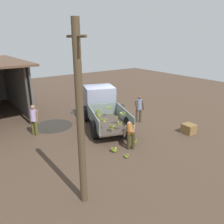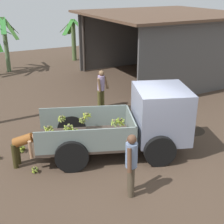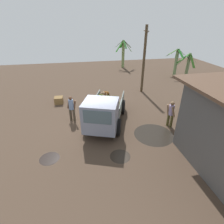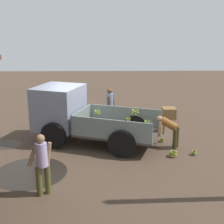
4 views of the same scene
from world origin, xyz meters
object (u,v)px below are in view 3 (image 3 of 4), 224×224
at_px(cargo_truck, 103,114).
at_px(person_bystander_near_shed, 171,113).
at_px(person_foreground_visitor, 72,107).
at_px(banana_bunch_on_ground_3, 100,103).
at_px(banana_bunch_on_ground_1, 119,102).
at_px(wooden_crate_0, 59,100).
at_px(person_worker_loading, 106,95).
at_px(banana_bunch_on_ground_2, 114,98).
at_px(banana_bunch_on_ground_0, 118,101).
at_px(utility_pole, 144,60).

distance_m(cargo_truck, person_bystander_near_shed, 3.96).
distance_m(person_foreground_visitor, banana_bunch_on_ground_3, 2.91).
bearing_deg(banana_bunch_on_ground_1, wooden_crate_0, -99.95).
xyz_separation_m(cargo_truck, wooden_crate_0, (-4.29, -2.77, -0.84)).
relative_size(person_worker_loading, banana_bunch_on_ground_2, 5.12).
xyz_separation_m(banana_bunch_on_ground_0, banana_bunch_on_ground_3, (0.13, -1.37, -0.03)).
relative_size(utility_pole, person_worker_loading, 4.86).
bearing_deg(utility_pole, banana_bunch_on_ground_1, -52.01).
height_order(banana_bunch_on_ground_3, wooden_crate_0, wooden_crate_0).
bearing_deg(person_foreground_visitor, person_worker_loading, -25.87).
xyz_separation_m(person_bystander_near_shed, wooden_crate_0, (-4.60, -6.71, -0.66)).
bearing_deg(banana_bunch_on_ground_1, person_foreground_visitor, -59.72).
bearing_deg(banana_bunch_on_ground_2, person_foreground_visitor, -49.32).
bearing_deg(banana_bunch_on_ground_3, person_foreground_visitor, -46.10).
xyz_separation_m(utility_pole, banana_bunch_on_ground_0, (1.92, -2.58, -2.59)).
relative_size(cargo_truck, wooden_crate_0, 7.90).
xyz_separation_m(utility_pole, wooden_crate_0, (1.19, -7.02, -2.46)).
height_order(banana_bunch_on_ground_1, wooden_crate_0, wooden_crate_0).
height_order(banana_bunch_on_ground_0, banana_bunch_on_ground_1, banana_bunch_on_ground_0).
bearing_deg(utility_pole, person_bystander_near_shed, -3.01).
relative_size(person_bystander_near_shed, wooden_crate_0, 2.67).
bearing_deg(cargo_truck, utility_pole, 161.89).
bearing_deg(banana_bunch_on_ground_0, banana_bunch_on_ground_3, -84.76).
bearing_deg(banana_bunch_on_ground_1, utility_pole, 127.99).
distance_m(utility_pole, person_foreground_visitor, 7.39).
distance_m(person_worker_loading, banana_bunch_on_ground_2, 1.20).
bearing_deg(utility_pole, banana_bunch_on_ground_2, -66.36).
bearing_deg(banana_bunch_on_ground_0, person_worker_loading, -92.30).
bearing_deg(wooden_crate_0, person_foreground_visitor, 20.68).
distance_m(person_foreground_visitor, person_worker_loading, 3.26).
xyz_separation_m(banana_bunch_on_ground_1, banana_bunch_on_ground_2, (-0.79, -0.18, 0.02)).
xyz_separation_m(person_bystander_near_shed, banana_bunch_on_ground_2, (-4.60, -2.41, -0.81)).
xyz_separation_m(person_foreground_visitor, banana_bunch_on_ground_0, (-2.06, 3.38, -0.80)).
bearing_deg(cargo_truck, person_bystander_near_shed, 105.20).
bearing_deg(person_worker_loading, banana_bunch_on_ground_3, -38.43).
height_order(cargo_truck, person_bystander_near_shed, cargo_truck).
bearing_deg(banana_bunch_on_ground_0, utility_pole, 126.60).
height_order(person_foreground_visitor, person_bystander_near_shed, person_foreground_visitor).
bearing_deg(banana_bunch_on_ground_3, utility_pole, 117.36).
distance_m(banana_bunch_on_ground_1, banana_bunch_on_ground_3, 1.42).
relative_size(utility_pole, person_bystander_near_shed, 3.26).
relative_size(person_worker_loading, banana_bunch_on_ground_1, 5.86).
xyz_separation_m(cargo_truck, banana_bunch_on_ground_1, (-3.50, 1.71, -1.01)).
distance_m(cargo_truck, banana_bunch_on_ground_0, 4.05).
bearing_deg(cargo_truck, banana_bunch_on_ground_3, -165.25).
distance_m(utility_pole, wooden_crate_0, 7.53).
bearing_deg(utility_pole, wooden_crate_0, -80.35).
relative_size(cargo_truck, banana_bunch_on_ground_2, 22.59).
xyz_separation_m(person_bystander_near_shed, banana_bunch_on_ground_1, (-3.81, -2.23, -0.83)).
distance_m(banana_bunch_on_ground_0, banana_bunch_on_ground_3, 1.37).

